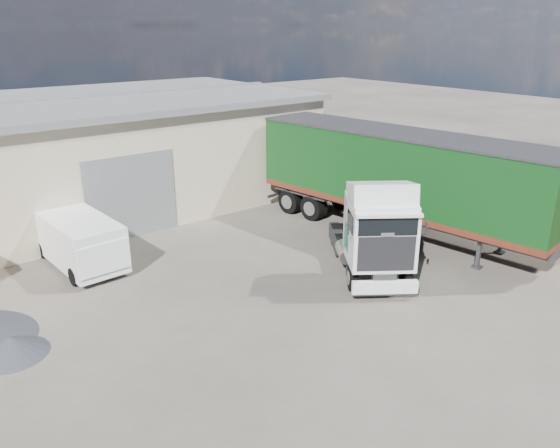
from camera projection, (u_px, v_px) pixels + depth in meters
ground at (326, 310)px, 17.58m from camera, size 120.00×120.00×0.00m
brick_boundary_wall at (410, 177)px, 28.29m from camera, size 0.35×26.00×2.50m
tractor_unit at (375, 235)px, 19.39m from camera, size 5.04×5.81×3.84m
box_trailer at (397, 172)px, 23.25m from camera, size 4.53×13.76×4.49m
panel_van at (80, 242)px, 20.48m from camera, size 2.14×4.80×1.93m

